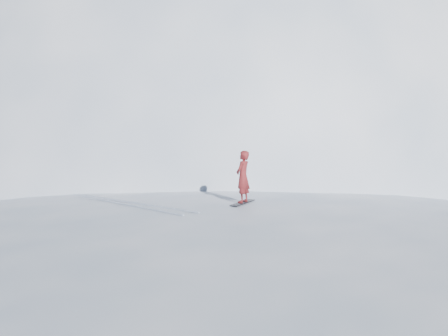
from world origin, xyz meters
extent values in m
plane|color=white|center=(0.00, 0.00, 0.00)|extent=(400.00, 400.00, 0.00)
ellipsoid|color=white|center=(1.00, 3.00, 0.00)|extent=(36.00, 28.00, 4.80)
ellipsoid|color=white|center=(22.00, 26.00, 0.00)|extent=(60.00, 56.00, 56.00)
ellipsoid|color=white|center=(10.00, 20.00, 0.00)|extent=(28.00, 24.00, 18.00)
ellipsoid|color=white|center=(5.00, -3.00, 0.00)|extent=(5.00, 4.50, 0.70)
ellipsoid|color=white|center=(-2.00, 6.00, 0.00)|extent=(7.00, 6.30, 1.00)
ellipsoid|color=white|center=(7.00, 4.00, 0.00)|extent=(4.00, 3.60, 0.60)
cube|color=black|center=(2.27, 1.64, 2.41)|extent=(1.39, 0.77, 0.02)
imported|color=maroon|center=(2.27, 1.64, 3.28)|extent=(0.73, 0.62, 1.71)
cube|color=silver|center=(-0.94, 4.10, 2.42)|extent=(1.15, 5.91, 0.04)
cube|color=silver|center=(-0.58, 4.10, 2.42)|extent=(1.57, 5.82, 0.04)
camera|label=1|loc=(-6.43, -8.17, 4.66)|focal=32.00mm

